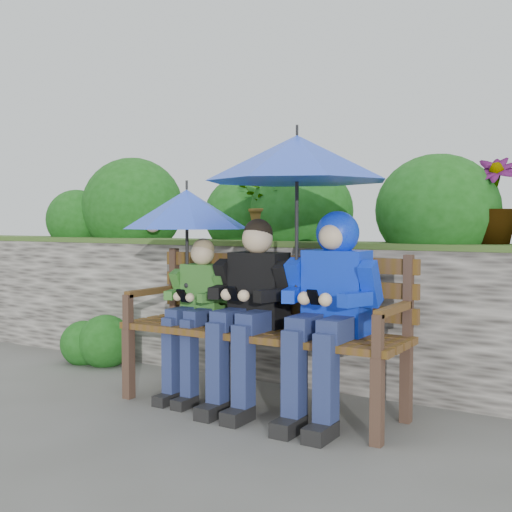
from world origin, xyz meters
The scene contains 8 objects.
ground centered at (0.00, 0.00, 0.00)m, with size 60.00×60.00×0.00m, color #51514A.
garden_backdrop centered at (-0.03, 1.62, 0.59)m, with size 8.00×2.84×1.81m.
park_bench centered at (0.12, 0.02, 0.56)m, with size 1.86×0.54×0.98m.
boy_left centered at (-0.37, -0.06, 0.62)m, with size 0.42×0.49×1.06m.
boy_middle centered at (0.06, -0.07, 0.67)m, with size 0.52×0.60×1.19m.
boy_right centered at (0.60, -0.07, 0.74)m, with size 0.55×0.67×1.24m.
umbrella_left centered at (-0.46, -0.04, 1.26)m, with size 0.84×0.84×0.72m.
umbrella_right centered at (0.38, -0.05, 1.55)m, with size 1.10×1.10×1.00m.
Camera 1 is at (2.18, -3.44, 1.17)m, focal length 45.00 mm.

